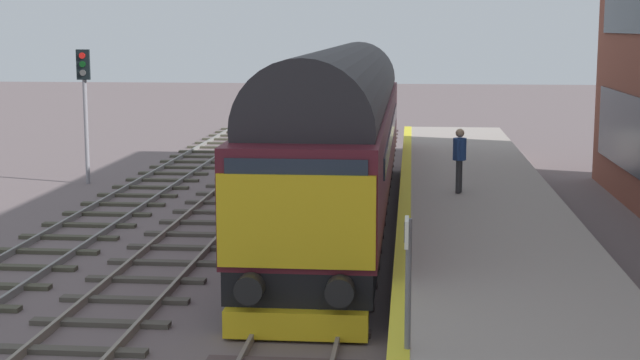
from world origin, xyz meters
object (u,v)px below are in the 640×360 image
at_px(waiting_passenger, 459,154).
at_px(signal_post_far, 85,98).
at_px(platform_number_sign, 407,262).
at_px(diesel_locomotive, 340,131).

bearing_deg(waiting_passenger, signal_post_far, 74.93).
distance_m(signal_post_far, platform_number_sign, 21.49).
xyz_separation_m(diesel_locomotive, waiting_passenger, (3.11, -0.72, -0.50)).
relative_size(diesel_locomotive, signal_post_far, 4.43).
height_order(signal_post_far, platform_number_sign, signal_post_far).
xyz_separation_m(signal_post_far, waiting_passenger, (12.00, -6.41, -0.88)).
relative_size(diesel_locomotive, waiting_passenger, 12.08).
bearing_deg(diesel_locomotive, platform_number_sign, -81.84).
bearing_deg(diesel_locomotive, signal_post_far, 147.37).
height_order(signal_post_far, waiting_passenger, signal_post_far).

